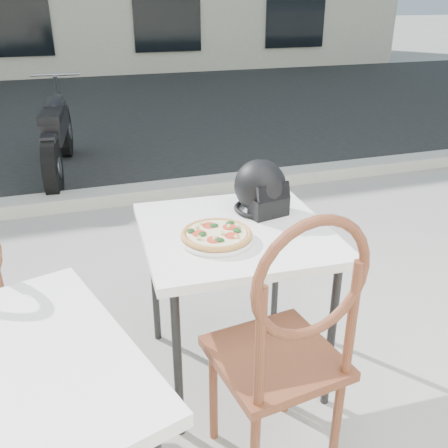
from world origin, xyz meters
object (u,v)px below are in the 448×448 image
object	(u,v)px
pizza	(217,234)
helmet	(261,189)
motorcycle	(58,135)
cafe_chair_main	(289,339)
cafe_table_main	(235,243)
plate	(217,239)

from	to	relation	value
pizza	helmet	bearing A→B (deg)	38.87
motorcycle	cafe_chair_main	bearing A→B (deg)	-73.66
cafe_table_main	plate	xyz separation A→B (m)	(-0.12, -0.09, 0.08)
motorcycle	pizza	bearing A→B (deg)	-73.68
cafe_chair_main	motorcycle	world-z (taller)	cafe_chair_main
helmet	motorcycle	xyz separation A→B (m)	(-0.92, 3.29, -0.47)
pizza	motorcycle	world-z (taller)	motorcycle
helmet	motorcycle	size ratio (longest dim) A/B	0.15
cafe_chair_main	motorcycle	distance (m)	4.15
pizza	helmet	distance (m)	0.39
helmet	plate	bearing A→B (deg)	-152.84
cafe_table_main	motorcycle	world-z (taller)	motorcycle
cafe_table_main	plate	world-z (taller)	plate
pizza	cafe_chair_main	xyz separation A→B (m)	(0.10, -0.54, -0.18)
cafe_table_main	helmet	distance (m)	0.30
cafe_table_main	cafe_chair_main	xyz separation A→B (m)	(-0.02, -0.63, -0.07)
plate	motorcycle	bearing A→B (deg)	99.91
plate	pizza	bearing A→B (deg)	87.12
cafe_chair_main	motorcycle	xyz separation A→B (m)	(-0.71, 4.08, -0.22)
cafe_table_main	motorcycle	xyz separation A→B (m)	(-0.74, 3.45, -0.29)
helmet	cafe_chair_main	xyz separation A→B (m)	(-0.20, -0.78, -0.26)
helmet	cafe_chair_main	bearing A→B (deg)	-116.25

